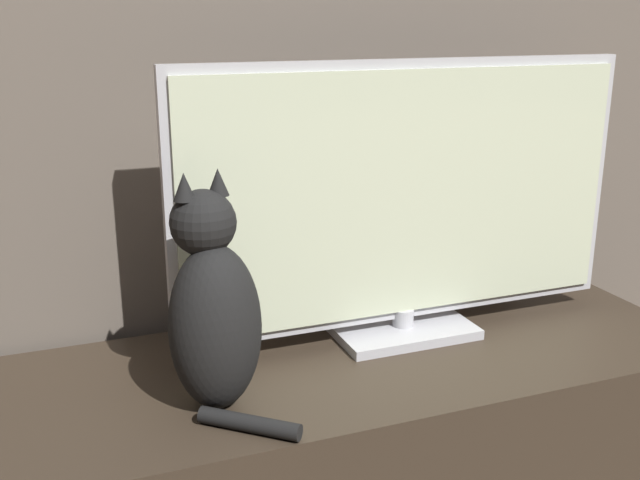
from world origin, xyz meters
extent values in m
cube|color=#33281E|center=(0.00, 0.93, 0.22)|extent=(1.59, 0.51, 0.45)
cube|color=#B7B7BC|center=(0.22, 0.99, 0.46)|extent=(0.29, 0.17, 0.02)
cylinder|color=#B7B7BC|center=(0.22, 0.99, 0.49)|extent=(0.04, 0.04, 0.04)
cube|color=#B7B7BC|center=(0.22, 1.00, 0.75)|extent=(0.96, 0.02, 0.53)
cube|color=beige|center=(0.22, 0.98, 0.75)|extent=(0.93, 0.01, 0.49)
ellipsoid|color=black|center=(-0.22, 0.83, 0.59)|extent=(0.19, 0.18, 0.29)
ellipsoid|color=olive|center=(-0.23, 0.88, 0.58)|extent=(0.10, 0.07, 0.16)
sphere|color=black|center=(-0.22, 0.86, 0.77)|extent=(0.13, 0.13, 0.11)
cone|color=black|center=(-0.25, 0.85, 0.83)|extent=(0.04, 0.04, 0.04)
cone|color=black|center=(-0.19, 0.87, 0.83)|extent=(0.04, 0.04, 0.04)
cylinder|color=black|center=(-0.19, 0.74, 0.46)|extent=(0.15, 0.14, 0.03)
camera|label=1|loc=(-0.47, -0.30, 1.09)|focal=42.00mm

